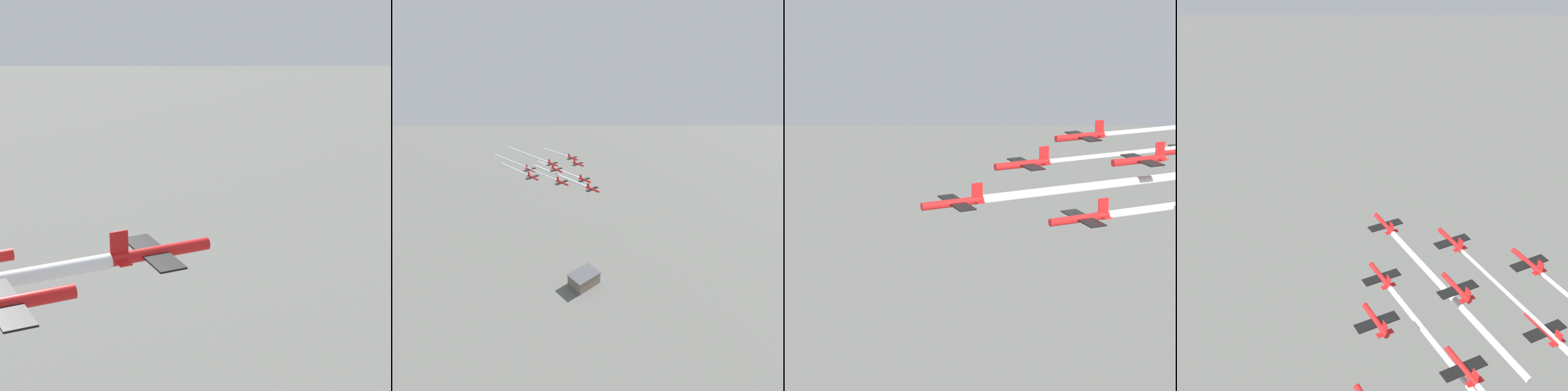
{
  "view_description": "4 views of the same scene",
  "coord_description": "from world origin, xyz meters",
  "views": [
    {
      "loc": [
        -39.23,
        27.93,
        189.33
      ],
      "look_at": [
        35.07,
        -2.6,
        162.0
      ],
      "focal_mm": 85.0,
      "sensor_mm": 36.0,
      "label": 1
    },
    {
      "loc": [
        -72.67,
        -107.84,
        228.66
      ],
      "look_at": [
        25.55,
        2.42,
        157.19
      ],
      "focal_mm": 28.0,
      "sensor_mm": 36.0,
      "label": 2
    },
    {
      "loc": [
        145.9,
        -36.1,
        194.38
      ],
      "look_at": [
        27.49,
        7.77,
        159.42
      ],
      "focal_mm": 85.0,
      "sensor_mm": 36.0,
      "label": 3
    },
    {
      "loc": [
        75.23,
        101.53,
        233.08
      ],
      "look_at": [
        30.2,
        -2.95,
        164.26
      ],
      "focal_mm": 50.0,
      "sensor_mm": 36.0,
      "label": 4
    }
  ],
  "objects": [
    {
      "name": "jet_0",
      "position": [
        29.61,
        3.27,
        159.39
      ],
      "size": [
        8.58,
        9.1,
        3.04
      ],
      "rotation": [
        0.0,
        0.0,
        3.2
      ],
      "color": "red"
    },
    {
      "name": "jet_1",
      "position": [
        37.56,
        18.83,
        157.76
      ],
      "size": [
        8.58,
        9.1,
        3.04
      ],
      "rotation": [
        0.0,
        0.0,
        3.2
      ],
      "color": "red"
    },
    {
      "name": "jet_2",
      "position": [
        19.87,
        17.77,
        161.49
      ],
      "size": [
        8.58,
        9.1,
        3.04
      ],
      "rotation": [
        0.0,
        0.0,
        3.2
      ],
      "color": "red"
    },
    {
      "name": "jet_3",
      "position": [
        45.51,
        34.39,
        161.7
      ],
      "size": [
        8.58,
        9.1,
        3.04
      ],
      "rotation": [
        0.0,
        0.0,
        3.2
      ],
      "color": "red"
    },
    {
      "name": "jet_4",
      "position": [
        27.82,
        33.33,
        162.61
      ],
      "size": [
        8.58,
        9.1,
        3.04
      ],
      "rotation": [
        0.0,
        0.0,
        3.2
      ],
      "color": "red"
    },
    {
      "name": "jet_5",
      "position": [
        10.14,
        32.28,
        162.82
      ],
      "size": [
        8.58,
        9.1,
        3.04
      ],
      "rotation": [
        0.0,
        0.0,
        3.2
      ],
      "color": "red"
    },
    {
      "name": "jet_7",
      "position": [
        35.77,
        48.89,
        160.18
      ],
      "size": [
        8.58,
        9.1,
        3.04
      ],
      "rotation": [
        0.0,
        0.0,
        3.2
      ],
      "color": "red"
    },
    {
      "name": "jet_8",
      "position": [
        18.08,
        47.84,
        161.0
      ],
      "size": [
        8.58,
        9.1,
        3.04
      ],
      "rotation": [
        0.0,
        0.0,
        3.2
      ],
      "color": "red"
    },
    {
      "name": "smoke_trail_0",
      "position": [
        27.94,
        31.3,
        159.35
      ],
      "size": [
        4.14,
        47.82,
        1.3
      ],
      "rotation": [
        0.0,
        0.0,
        3.2
      ],
      "color": "white"
    },
    {
      "name": "smoke_trail_1",
      "position": [
        36.06,
        44.02,
        157.72
      ],
      "size": [
        3.63,
        42.15,
        1.13
      ],
      "rotation": [
        0.0,
        0.0,
        3.2
      ],
      "color": "white"
    },
    {
      "name": "smoke_trail_2",
      "position": [
        18.32,
        43.81,
        161.44
      ],
      "size": [
        3.35,
        43.81,
        0.74
      ],
      "rotation": [
        0.0,
        0.0,
        3.2
      ],
      "color": "white"
    }
  ]
}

